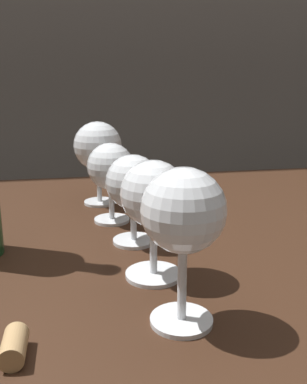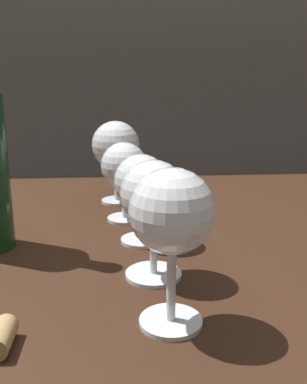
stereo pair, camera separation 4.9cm
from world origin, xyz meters
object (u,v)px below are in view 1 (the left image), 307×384
Objects in this scene: wine_glass_white at (133,184)px; wine_glass_pinot at (183,215)px; wine_glass_chardonnay at (111,168)px; cork at (14,346)px; wine_glass_cabernet at (153,197)px; wine_glass_rose at (98,147)px.

wine_glass_pinot is at bearing -85.09° from wine_glass_white.
wine_glass_chardonnay reaches higher than cork.
wine_glass_white is at bearing 94.66° from wine_glass_cabernet.
wine_glass_cabernet is at bearing -81.58° from wine_glass_rose.
wine_glass_cabernet is at bearing -81.21° from wine_glass_chardonnay.
wine_glass_chardonnay is (-0.03, 0.21, -0.01)m from wine_glass_cabernet.
wine_glass_rose is at bearing 98.42° from wine_glass_cabernet.
wine_glass_white is 0.84× the size of wine_glass_rose.
wine_glass_cabernet is 0.21m from wine_glass_chardonnay.
wine_glass_pinot reaches higher than wine_glass_white.
cork is (-0.15, -0.03, -0.10)m from wine_glass_pinot.
wine_glass_pinot is 1.09× the size of wine_glass_cabernet.
wine_glass_rose is (-0.05, 0.31, 0.01)m from wine_glass_cabernet.
wine_glass_rose is (-0.06, 0.42, -0.00)m from wine_glass_pinot.
cork is at bearing -137.81° from wine_glass_cabernet.
wine_glass_white is 0.99× the size of wine_glass_chardonnay.
cork is (-0.10, -0.44, -0.10)m from wine_glass_rose.
wine_glass_cabernet is 0.32m from wine_glass_rose.
wine_glass_chardonnay is 0.37m from cork.
wine_glass_cabernet is 0.93× the size of wine_glass_rose.
cork is at bearing -102.47° from wine_glass_rose.
wine_glass_pinot is 0.32m from wine_glass_chardonnay.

